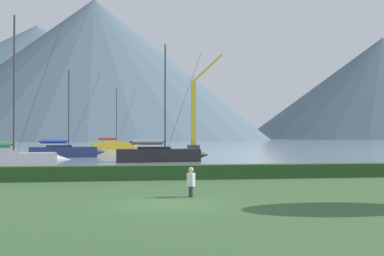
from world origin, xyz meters
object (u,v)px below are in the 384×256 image
(sailboat_slip_5, at_px, (160,154))
(person_seated_viewer, at_px, (191,181))
(dock_crane, at_px, (195,119))
(sailboat_slip_4, at_px, (6,159))
(sailboat_slip_2, at_px, (64,151))
(sailboat_slip_6, at_px, (114,145))

(sailboat_slip_5, bearing_deg, person_seated_viewer, -99.91)
(sailboat_slip_5, relative_size, dock_crane, 0.66)
(sailboat_slip_4, bearing_deg, person_seated_viewer, -72.59)
(dock_crane, bearing_deg, sailboat_slip_2, -123.91)
(sailboat_slip_4, relative_size, person_seated_viewer, 9.57)
(sailboat_slip_2, relative_size, sailboat_slip_5, 0.90)
(sailboat_slip_2, bearing_deg, dock_crane, 48.14)
(sailboat_slip_4, height_order, dock_crane, dock_crane)
(sailboat_slip_2, xyz_separation_m, dock_crane, (20.67, 30.75, 4.82))
(sailboat_slip_4, distance_m, sailboat_slip_5, 15.28)
(sailboat_slip_6, relative_size, dock_crane, 0.67)
(sailboat_slip_5, bearing_deg, dock_crane, 69.25)
(sailboat_slip_2, xyz_separation_m, sailboat_slip_4, (-2.69, -20.51, 0.01))
(sailboat_slip_2, bearing_deg, sailboat_slip_5, -58.15)
(sailboat_slip_4, distance_m, dock_crane, 56.54)
(sailboat_slip_5, xyz_separation_m, dock_crane, (10.63, 42.81, 4.80))
(person_seated_viewer, bearing_deg, dock_crane, 76.29)
(sailboat_slip_2, xyz_separation_m, person_seated_viewer, (8.46, -41.17, -0.04))
(sailboat_slip_2, height_order, sailboat_slip_5, sailboat_slip_5)
(sailboat_slip_4, relative_size, sailboat_slip_5, 1.04)
(sailboat_slip_6, distance_m, dock_crane, 17.07)
(sailboat_slip_4, bearing_deg, sailboat_slip_6, 70.48)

